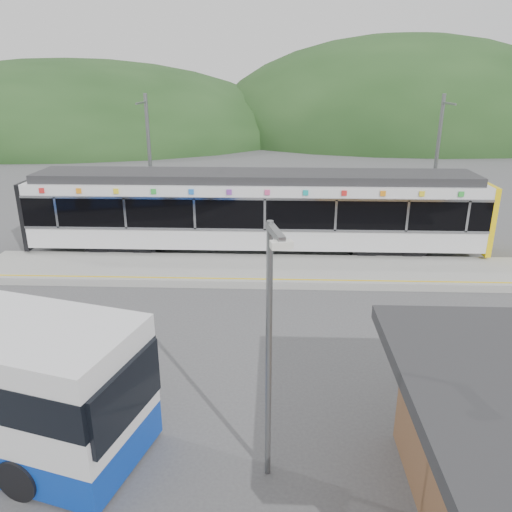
{
  "coord_description": "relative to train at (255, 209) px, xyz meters",
  "views": [
    {
      "loc": [
        -0.78,
        -15.98,
        7.76
      ],
      "look_at": [
        -1.44,
        1.0,
        1.62
      ],
      "focal_mm": 35.0,
      "sensor_mm": 36.0,
      "label": 1
    }
  ],
  "objects": [
    {
      "name": "catenary_mast_west",
      "position": [
        -5.31,
        2.56,
        1.58
      ],
      "size": [
        0.18,
        1.8,
        7.0
      ],
      "color": "slate",
      "rests_on": "ground"
    },
    {
      "name": "train",
      "position": [
        0.0,
        0.0,
        0.0
      ],
      "size": [
        20.44,
        3.01,
        3.74
      ],
      "color": "black",
      "rests_on": "ground"
    },
    {
      "name": "lamp_post",
      "position": [
        0.83,
        -13.87,
        1.19
      ],
      "size": [
        0.38,
        1.0,
        5.43
      ],
      "rotation": [
        0.0,
        0.0,
        0.24
      ],
      "color": "slate",
      "rests_on": "ground"
    },
    {
      "name": "platform",
      "position": [
        1.69,
        -2.7,
        -1.91
      ],
      "size": [
        26.0,
        3.2,
        0.3
      ],
      "primitive_type": "cube",
      "color": "#9E9E99",
      "rests_on": "ground"
    },
    {
      "name": "hills",
      "position": [
        7.88,
        -0.71,
        -2.06
      ],
      "size": [
        146.0,
        149.0,
        26.0
      ],
      "color": "#1E3D19",
      "rests_on": "ground"
    },
    {
      "name": "ground",
      "position": [
        1.69,
        -6.0,
        -2.06
      ],
      "size": [
        120.0,
        120.0,
        0.0
      ],
      "primitive_type": "plane",
      "color": "#4C4C4F",
      "rests_on": "ground"
    },
    {
      "name": "yellow_line",
      "position": [
        1.69,
        -4.0,
        -1.76
      ],
      "size": [
        26.0,
        0.1,
        0.01
      ],
      "primitive_type": "cube",
      "color": "yellow",
      "rests_on": "platform"
    },
    {
      "name": "catenary_mast_east",
      "position": [
        8.69,
        2.56,
        1.58
      ],
      "size": [
        0.18,
        1.8,
        7.0
      ],
      "color": "slate",
      "rests_on": "ground"
    }
  ]
}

